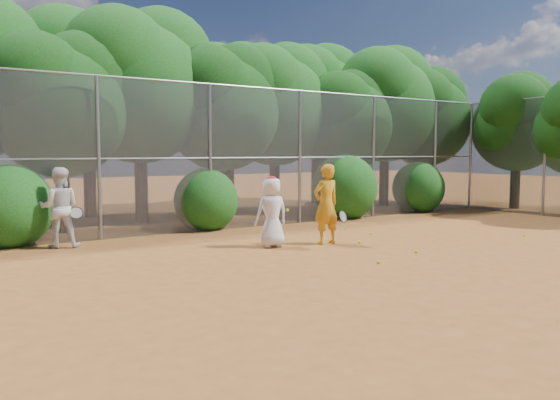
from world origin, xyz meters
TOP-DOWN VIEW (x-y plane):
  - ground at (0.00, 0.00)m, footprint 80.00×80.00m
  - fence_back at (-0.12, 6.00)m, footprint 20.05×0.09m
  - fence_side at (10.00, 3.00)m, footprint 0.09×6.09m
  - tree_2 at (-4.45, 7.83)m, footprint 3.99×3.47m
  - tree_3 at (-1.94, 8.84)m, footprint 4.89×4.26m
  - tree_4 at (0.55, 8.24)m, footprint 4.19×3.64m
  - tree_5 at (3.06, 9.04)m, footprint 4.51×3.92m
  - tree_6 at (5.55, 8.03)m, footprint 3.86×3.36m
  - tree_7 at (8.06, 8.64)m, footprint 4.77×4.14m
  - tree_8 at (10.05, 8.34)m, footprint 4.25×3.70m
  - tree_10 at (-2.93, 11.05)m, footprint 5.15×4.48m
  - tree_11 at (2.06, 10.64)m, footprint 4.64×4.03m
  - tree_12 at (6.56, 11.24)m, footprint 5.02×4.37m
  - tree_13 at (11.45, 5.03)m, footprint 3.86×3.36m
  - bush_0 at (-6.00, 6.30)m, footprint 2.00×2.00m
  - bush_1 at (-1.00, 6.30)m, footprint 1.80×1.80m
  - bush_2 at (4.00, 6.30)m, footprint 2.20×2.20m
  - bush_3 at (7.50, 6.30)m, footprint 1.90×1.90m
  - player_yellow at (0.27, 2.47)m, footprint 0.86×0.52m
  - player_teen at (-1.01, 2.83)m, footprint 0.82×0.57m
  - player_white at (-5.06, 5.40)m, footprint 1.04×0.91m
  - ball_0 at (1.00, 2.12)m, footprint 0.07×0.07m
  - ball_1 at (2.16, 3.00)m, footprint 0.07×0.07m
  - ball_2 at (1.17, 0.49)m, footprint 0.07×0.07m
  - ball_3 at (5.20, 0.56)m, footprint 0.07×0.07m
  - ball_4 at (-0.28, 0.10)m, footprint 0.07×0.07m
  - ball_5 at (2.28, 4.15)m, footprint 0.07×0.07m

SIDE VIEW (x-z plane):
  - ground at x=0.00m, z-range 0.00..0.00m
  - ball_0 at x=1.00m, z-range 0.00..0.07m
  - ball_1 at x=2.16m, z-range 0.00..0.07m
  - ball_2 at x=1.17m, z-range 0.00..0.07m
  - ball_3 at x=5.20m, z-range 0.00..0.07m
  - ball_4 at x=-0.28m, z-range 0.00..0.07m
  - ball_5 at x=2.28m, z-range 0.00..0.07m
  - player_teen at x=-1.01m, z-range -0.01..1.62m
  - bush_1 at x=-1.00m, z-range 0.00..1.80m
  - player_white at x=-5.06m, z-range 0.00..1.82m
  - player_yellow at x=0.27m, z-range 0.00..1.88m
  - bush_3 at x=7.50m, z-range 0.00..1.90m
  - bush_0 at x=-6.00m, z-range 0.00..2.00m
  - bush_2 at x=4.00m, z-range 0.00..2.20m
  - fence_side at x=10.00m, z-range 0.04..4.06m
  - fence_back at x=-0.12m, z-range 0.04..4.06m
  - tree_6 at x=5.55m, z-range 0.82..6.11m
  - tree_13 at x=11.45m, z-range 0.82..6.11m
  - tree_2 at x=-4.45m, z-range 0.85..6.32m
  - tree_4 at x=0.55m, z-range 0.89..6.62m
  - tree_8 at x=10.05m, z-range 0.91..6.73m
  - tree_5 at x=3.06m, z-range 0.96..7.13m
  - tree_11 at x=2.06m, z-range 0.99..7.34m
  - tree_7 at x=8.06m, z-range 1.02..7.54m
  - tree_3 at x=-1.94m, z-range 1.04..7.75m
  - tree_12 at x=6.56m, z-range 1.07..7.95m
  - tree_10 at x=-2.93m, z-range 1.10..8.16m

